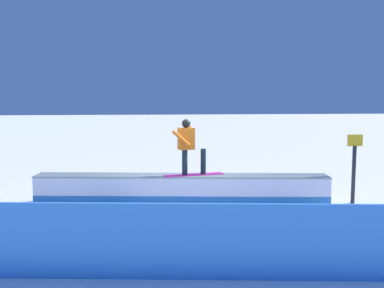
% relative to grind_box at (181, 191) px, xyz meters
% --- Properties ---
extents(ground_plane, '(120.00, 120.00, 0.00)m').
position_rel_grind_box_xyz_m(ground_plane, '(0.00, 0.00, -0.34)').
color(ground_plane, white).
extents(grind_box, '(7.52, 1.63, 0.76)m').
position_rel_grind_box_xyz_m(grind_box, '(0.00, 0.00, 0.00)').
color(grind_box, white).
rests_on(grind_box, ground_plane).
extents(snowboarder, '(1.58, 0.61, 1.44)m').
position_rel_grind_box_xyz_m(snowboarder, '(-0.18, 0.07, 1.20)').
color(snowboarder, '#C72297').
rests_on(snowboarder, grind_box).
extents(safety_fence, '(12.44, 1.69, 1.17)m').
position_rel_grind_box_xyz_m(safety_fence, '(0.00, 4.62, 0.24)').
color(safety_fence, '#3C88EF').
rests_on(safety_fence, ground_plane).
extents(trail_marker, '(0.40, 0.10, 1.80)m').
position_rel_grind_box_xyz_m(trail_marker, '(-4.43, 0.43, 0.62)').
color(trail_marker, '#262628').
rests_on(trail_marker, ground_plane).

